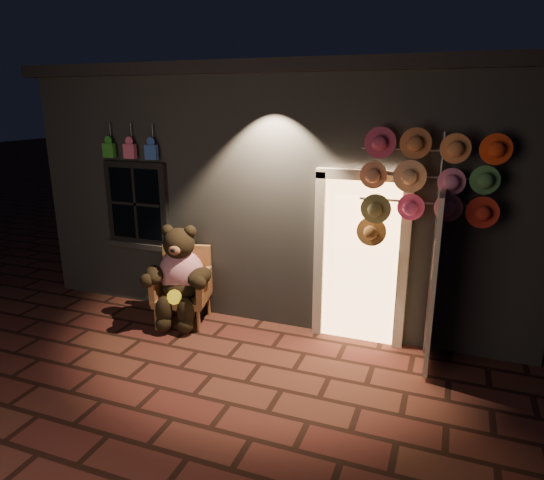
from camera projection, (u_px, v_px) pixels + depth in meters
The scene contains 5 objects.
ground at pixel (212, 375), 5.46m from camera, with size 60.00×60.00×0.00m, color #51291F.
shop_building at pixel (313, 174), 8.56m from camera, with size 7.30×5.95×3.51m.
wicker_armchair at pixel (184, 285), 6.70m from camera, with size 0.84×0.79×1.04m.
teddy_bear at pixel (179, 276), 6.53m from camera, with size 0.97×0.85×1.37m.
hat_rack at pixel (425, 184), 5.33m from camera, with size 1.52×0.22×2.67m.
Camera 1 is at (2.33, -4.27, 2.97)m, focal length 32.00 mm.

